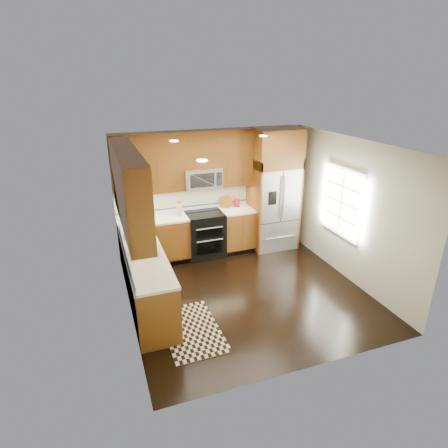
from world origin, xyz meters
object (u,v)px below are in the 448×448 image
object	(u,v)px
rug	(192,330)
knife_block	(179,209)
refrigerator	(274,190)
range	(205,234)
utensil_crock	(237,201)

from	to	relation	value
rug	knife_block	bearing A→B (deg)	78.83
refrigerator	rug	bearing A→B (deg)	-136.82
range	refrigerator	world-z (taller)	refrigerator
utensil_crock	knife_block	bearing A→B (deg)	-175.47
knife_block	range	bearing A→B (deg)	-10.05
range	refrigerator	bearing A→B (deg)	-1.40
refrigerator	knife_block	xyz separation A→B (m)	(-2.05, 0.13, -0.24)
range	rug	distance (m)	2.61
range	knife_block	world-z (taller)	knife_block
refrigerator	rug	distance (m)	3.67
utensil_crock	range	bearing A→B (deg)	-166.33
range	utensil_crock	size ratio (longest dim) A/B	2.68
rug	range	bearing A→B (deg)	67.32
range	utensil_crock	bearing A→B (deg)	13.67
rug	knife_block	size ratio (longest dim) A/B	4.60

